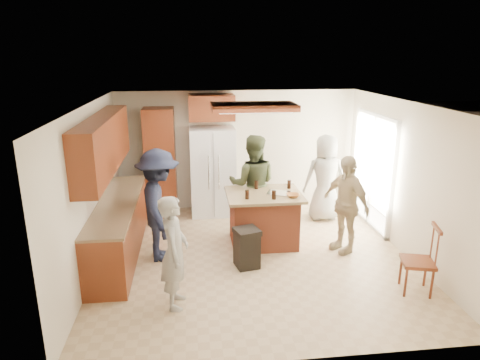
{
  "coord_description": "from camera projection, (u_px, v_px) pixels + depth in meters",
  "views": [
    {
      "loc": [
        -0.97,
        -6.33,
        3.23
      ],
      "look_at": [
        -0.16,
        0.61,
        1.15
      ],
      "focal_mm": 32.0,
      "sensor_mm": 36.0,
      "label": 1
    }
  ],
  "objects": [
    {
      "name": "refrigerator",
      "position": [
        213.0,
        171.0,
        8.75
      ],
      "size": [
        0.9,
        0.76,
        1.8
      ],
      "color": "white",
      "rests_on": "ground"
    },
    {
      "name": "kitchen_island",
      "position": [
        263.0,
        218.0,
        7.43
      ],
      "size": [
        1.28,
        1.03,
        0.93
      ],
      "color": "#A14529",
      "rests_on": "ground"
    },
    {
      "name": "room_shell",
      "position": [
        451.0,
        172.0,
        8.86
      ],
      "size": [
        8.0,
        5.2,
        5.0
      ],
      "color": "tan",
      "rests_on": "ground"
    },
    {
      "name": "trash_bin",
      "position": [
        247.0,
        248.0,
        6.66
      ],
      "size": [
        0.45,
        0.45,
        0.63
      ],
      "color": "black",
      "rests_on": "ground"
    },
    {
      "name": "spindle_chair",
      "position": [
        419.0,
        262.0,
        5.91
      ],
      "size": [
        0.52,
        0.52,
        0.99
      ],
      "color": "maroon",
      "rests_on": "ground"
    },
    {
      "name": "person_behind_right",
      "position": [
        325.0,
        178.0,
        8.44
      ],
      "size": [
        0.85,
        0.56,
        1.73
      ],
      "primitive_type": "imported",
      "rotation": [
        0.0,
        0.0,
        3.15
      ],
      "color": "gray",
      "rests_on": "ground"
    },
    {
      "name": "left_cabinetry",
      "position": [
        114.0,
        199.0,
        6.91
      ],
      "size": [
        0.64,
        3.0,
        2.3
      ],
      "color": "maroon",
      "rests_on": "ground"
    },
    {
      "name": "island_items",
      "position": [
        279.0,
        192.0,
        7.22
      ],
      "size": [
        0.92,
        0.66,
        0.15
      ],
      "color": "silver",
      "rests_on": "kitchen_island"
    },
    {
      "name": "person_side_right",
      "position": [
        345.0,
        204.0,
        7.08
      ],
      "size": [
        0.86,
        1.09,
        1.65
      ],
      "primitive_type": "imported",
      "rotation": [
        0.0,
        0.0,
        -1.14
      ],
      "color": "tan",
      "rests_on": "ground"
    },
    {
      "name": "back_wall_units",
      "position": [
        173.0,
        149.0,
        8.61
      ],
      "size": [
        1.8,
        0.6,
        2.45
      ],
      "color": "maroon",
      "rests_on": "ground"
    },
    {
      "name": "person_behind_left",
      "position": [
        253.0,
        184.0,
        7.85
      ],
      "size": [
        0.97,
        0.69,
        1.83
      ],
      "primitive_type": "imported",
      "rotation": [
        0.0,
        0.0,
        2.98
      ],
      "color": "#303820",
      "rests_on": "ground"
    },
    {
      "name": "person_counter",
      "position": [
        159.0,
        206.0,
        6.76
      ],
      "size": [
        0.68,
        1.23,
        1.82
      ],
      "primitive_type": "imported",
      "rotation": [
        0.0,
        0.0,
        1.69
      ],
      "color": "black",
      "rests_on": "ground"
    },
    {
      "name": "person_front_left",
      "position": [
        174.0,
        252.0,
        5.51
      ],
      "size": [
        0.44,
        0.58,
        1.53
      ],
      "primitive_type": "imported",
      "rotation": [
        0.0,
        0.0,
        1.5
      ],
      "color": "#9C9B94",
      "rests_on": "ground"
    }
  ]
}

